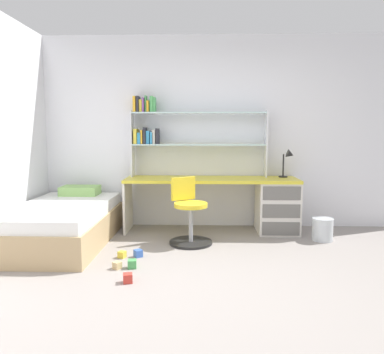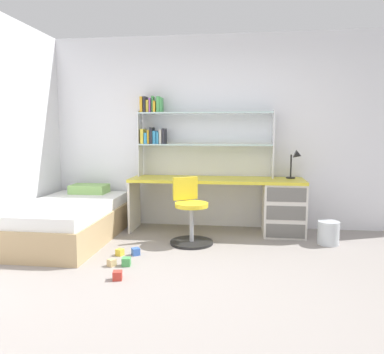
{
  "view_description": "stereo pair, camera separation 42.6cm",
  "coord_description": "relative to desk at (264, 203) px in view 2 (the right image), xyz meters",
  "views": [
    {
      "loc": [
        -0.13,
        -3.09,
        1.34
      ],
      "look_at": [
        -0.27,
        1.2,
        0.82
      ],
      "focal_mm": 35.03,
      "sensor_mm": 36.0,
      "label": 1
    },
    {
      "loc": [
        0.29,
        -3.06,
        1.34
      ],
      "look_at": [
        -0.27,
        1.2,
        0.82
      ],
      "focal_mm": 35.03,
      "sensor_mm": 36.0,
      "label": 2
    }
  ],
  "objects": [
    {
      "name": "desk",
      "position": [
        0.0,
        0.0,
        0.0
      ],
      "size": [
        2.3,
        0.6,
        0.73
      ],
      "color": "gold",
      "rests_on": "ground_plane"
    },
    {
      "name": "toy_block_blue_0",
      "position": [
        -1.43,
        -1.09,
        -0.38
      ],
      "size": [
        0.11,
        0.11,
        0.08
      ],
      "primitive_type": "cube",
      "rotation": [
        0.0,
        0.0,
        0.63
      ],
      "color": "#3860B7",
      "rests_on": "ground_plane"
    },
    {
      "name": "bookshelf_hutch",
      "position": [
        -1.11,
        0.18,
        0.96
      ],
      "size": [
        1.85,
        0.22,
        1.1
      ],
      "color": "silver",
      "rests_on": "desk"
    },
    {
      "name": "toy_block_red_2",
      "position": [
        -1.4,
        -1.78,
        -0.38
      ],
      "size": [
        0.1,
        0.1,
        0.08
      ],
      "primitive_type": "cube",
      "rotation": [
        0.0,
        0.0,
        1.8
      ],
      "color": "red",
      "rests_on": "ground_plane"
    },
    {
      "name": "toy_block_green_3",
      "position": [
        -1.43,
        -1.42,
        -0.37
      ],
      "size": [
        0.09,
        0.09,
        0.08
      ],
      "primitive_type": "cube",
      "rotation": [
        0.0,
        0.0,
        1.71
      ],
      "color": "#479E51",
      "rests_on": "ground_plane"
    },
    {
      "name": "room_shell",
      "position": [
        -1.76,
        -0.73,
        0.92
      ],
      "size": [
        5.76,
        5.4,
        2.67
      ],
      "color": "silver",
      "rests_on": "ground_plane"
    },
    {
      "name": "toy_block_yellow_4",
      "position": [
        -1.6,
        -1.12,
        -0.38
      ],
      "size": [
        0.09,
        0.09,
        0.07
      ],
      "primitive_type": "cube",
      "rotation": [
        0.0,
        0.0,
        1.2
      ],
      "color": "gold",
      "rests_on": "ground_plane"
    },
    {
      "name": "waste_bin",
      "position": [
        0.75,
        -0.39,
        -0.28
      ],
      "size": [
        0.25,
        0.25,
        0.28
      ],
      "primitive_type": "cylinder",
      "color": "silver",
      "rests_on": "ground_plane"
    },
    {
      "name": "swivel_chair",
      "position": [
        -0.9,
        -0.56,
        -0.1
      ],
      "size": [
        0.52,
        0.52,
        0.79
      ],
      "color": "black",
      "rests_on": "ground_plane"
    },
    {
      "name": "toy_block_natural_1",
      "position": [
        -1.58,
        -1.45,
        -0.38
      ],
      "size": [
        0.1,
        0.1,
        0.07
      ],
      "primitive_type": "cube",
      "rotation": [
        0.0,
        0.0,
        2.57
      ],
      "color": "tan",
      "rests_on": "ground_plane"
    },
    {
      "name": "ground_plane",
      "position": [
        -0.59,
        -1.88,
        -0.43
      ],
      "size": [
        5.76,
        5.4,
        0.02
      ],
      "primitive_type": "cube",
      "color": "gray"
    },
    {
      "name": "bed_platform",
      "position": [
        -2.42,
        -0.61,
        -0.17
      ],
      "size": [
        1.06,
        1.85,
        0.6
      ],
      "color": "tan",
      "rests_on": "ground_plane"
    },
    {
      "name": "desk_lamp",
      "position": [
        0.42,
        0.1,
        0.57
      ],
      "size": [
        0.2,
        0.17,
        0.38
      ],
      "color": "black",
      "rests_on": "desk"
    }
  ]
}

